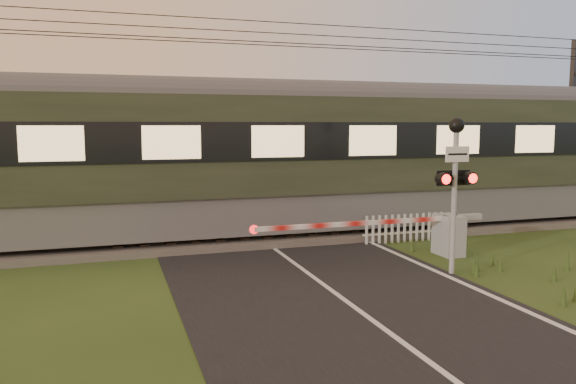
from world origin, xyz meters
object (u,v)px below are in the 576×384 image
object	(u,v)px
boom_gate	(439,233)
crossing_signal	(455,168)
picket_fence	(405,228)
catenary_mast	(573,121)

from	to	relation	value
boom_gate	crossing_signal	world-z (taller)	crossing_signal
crossing_signal	picket_fence	xyz separation A→B (m)	(0.71, 3.31, -1.93)
catenary_mast	crossing_signal	bearing A→B (deg)	-144.52
boom_gate	picket_fence	bearing A→B (deg)	89.95
picket_fence	catenary_mast	world-z (taller)	catenary_mast
picket_fence	catenary_mast	xyz separation A→B (m)	(9.70, 4.12, 3.00)
crossing_signal	picket_fence	size ratio (longest dim) A/B	1.35
boom_gate	catenary_mast	world-z (taller)	catenary_mast
crossing_signal	catenary_mast	size ratio (longest dim) A/B	0.52
boom_gate	catenary_mast	bearing A→B (deg)	30.96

